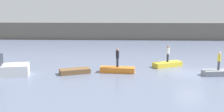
% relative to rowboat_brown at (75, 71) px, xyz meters
% --- Properties ---
extents(ground_plane, '(120.00, 120.00, 0.00)m').
position_rel_rowboat_brown_xyz_m(ground_plane, '(10.97, 0.57, -0.23)').
color(ground_plane, slate).
extents(embankment_wall, '(80.00, 1.20, 3.20)m').
position_rel_rowboat_brown_xyz_m(embankment_wall, '(10.97, 26.42, 1.37)').
color(embankment_wall, '#666056').
rests_on(embankment_wall, ground_plane).
extents(rowboat_brown, '(3.04, 2.15, 0.46)m').
position_rel_rowboat_brown_xyz_m(rowboat_brown, '(0.00, 0.00, 0.00)').
color(rowboat_brown, brown).
rests_on(rowboat_brown, ground_plane).
extents(rowboat_orange, '(3.37, 1.31, 0.52)m').
position_rel_rowboat_brown_xyz_m(rowboat_orange, '(4.02, 0.60, 0.03)').
color(rowboat_orange, orange).
rests_on(rowboat_orange, ground_plane).
extents(rowboat_yellow, '(3.29, 2.40, 0.50)m').
position_rel_rowboat_brown_xyz_m(rowboat_yellow, '(9.22, 3.34, 0.02)').
color(rowboat_yellow, gold).
rests_on(rowboat_yellow, ground_plane).
extents(rowboat_grey, '(2.94, 1.51, 0.48)m').
position_rel_rowboat_brown_xyz_m(rowboat_grey, '(13.32, -0.10, 0.01)').
color(rowboat_grey, gray).
rests_on(rowboat_grey, ground_plane).
extents(person_dark_shirt, '(0.32, 0.32, 1.80)m').
position_rel_rowboat_brown_xyz_m(person_dark_shirt, '(4.02, 0.60, 1.31)').
color(person_dark_shirt, '#232838').
rests_on(person_dark_shirt, rowboat_orange).
extents(person_yellow_shirt, '(0.32, 0.32, 1.70)m').
position_rel_rowboat_brown_xyz_m(person_yellow_shirt, '(13.32, -0.10, 1.20)').
color(person_yellow_shirt, '#4C4C56').
rests_on(person_yellow_shirt, rowboat_grey).
extents(person_white_shirt, '(0.32, 0.32, 1.74)m').
position_rel_rowboat_brown_xyz_m(person_white_shirt, '(9.22, 3.34, 1.24)').
color(person_white_shirt, '#232838').
rests_on(person_white_shirt, rowboat_yellow).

